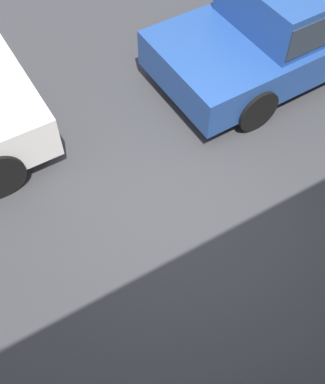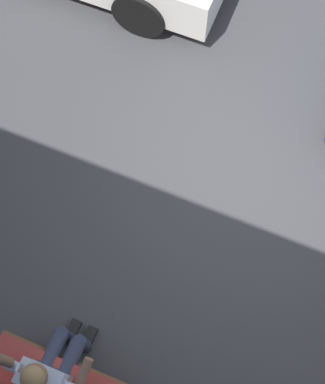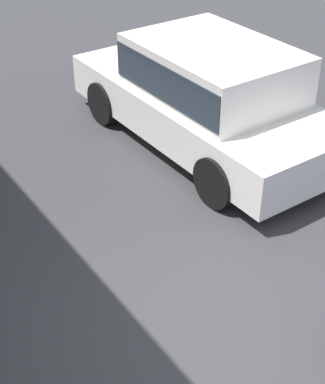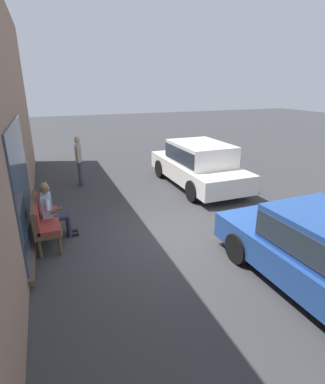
% 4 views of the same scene
% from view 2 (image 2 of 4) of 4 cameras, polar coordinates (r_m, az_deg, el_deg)
% --- Properties ---
extents(ground_plane, '(60.00, 60.00, 0.00)m').
position_cam_2_polar(ground_plane, '(6.62, 8.15, 1.52)').
color(ground_plane, '#38383A').
extents(person_on_phone, '(0.73, 0.74, 1.36)m').
position_cam_2_polar(person_on_phone, '(5.46, -10.73, -16.47)').
color(person_on_phone, '#2D3347').
rests_on(person_on_phone, ground_plane).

